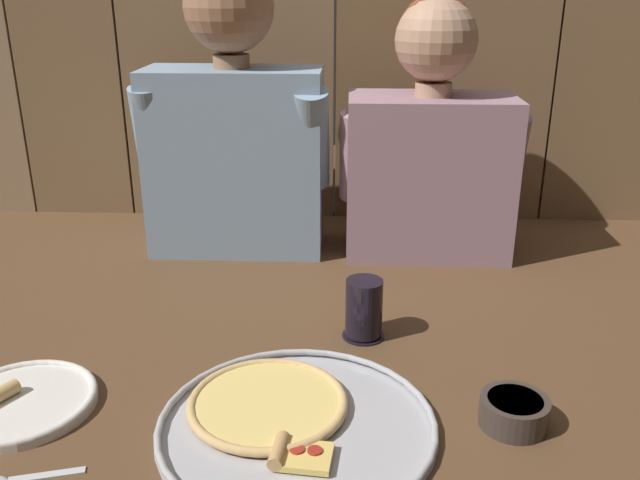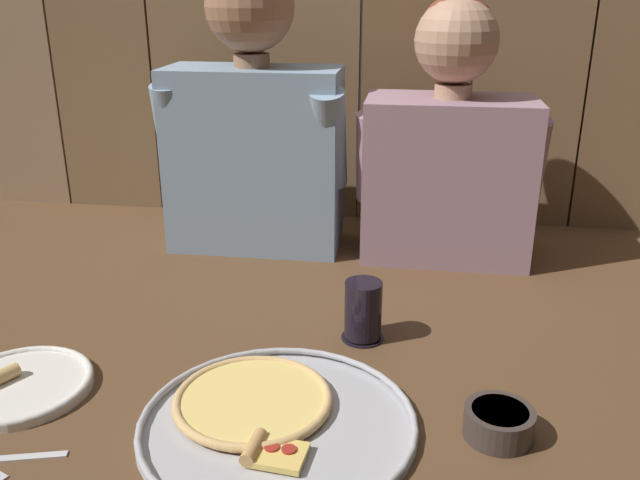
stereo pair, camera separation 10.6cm
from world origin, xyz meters
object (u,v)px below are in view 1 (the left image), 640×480
object	(u,v)px
dipping_bowl	(514,410)
diner_right	(430,142)
dinner_plate	(20,402)
pizza_tray	(287,417)
diner_left	(234,118)
drinking_glass	(364,309)

from	to	relation	value
dipping_bowl	diner_right	distance (m)	0.72
dipping_bowl	dinner_plate	bearing A→B (deg)	179.26
pizza_tray	diner_left	xyz separation A→B (m)	(-0.18, 0.69, 0.30)
pizza_tray	drinking_glass	xyz separation A→B (m)	(0.11, 0.26, 0.04)
dinner_plate	drinking_glass	world-z (taller)	drinking_glass
pizza_tray	diner_right	bearing A→B (deg)	68.94
pizza_tray	drinking_glass	distance (m)	0.29
drinking_glass	diner_right	size ratio (longest dim) A/B	0.19
diner_left	drinking_glass	bearing A→B (deg)	-55.85
dinner_plate	diner_left	bearing A→B (deg)	71.29
dinner_plate	diner_left	world-z (taller)	diner_left
diner_left	diner_right	size ratio (longest dim) A/B	1.13
pizza_tray	diner_left	bearing A→B (deg)	104.39
diner_left	dipping_bowl	bearing A→B (deg)	-53.49
dinner_plate	diner_left	distance (m)	0.77
dinner_plate	dipping_bowl	world-z (taller)	dipping_bowl
diner_left	pizza_tray	bearing A→B (deg)	-75.61
pizza_tray	dipping_bowl	bearing A→B (deg)	1.91
drinking_glass	dinner_plate	bearing A→B (deg)	-155.11
dipping_bowl	pizza_tray	bearing A→B (deg)	-178.09
pizza_tray	diner_right	xyz separation A→B (m)	(0.27, 0.69, 0.25)
diner_left	diner_right	distance (m)	0.44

